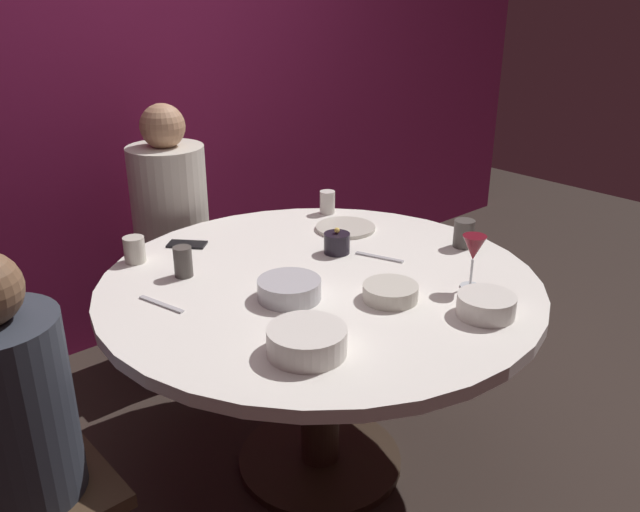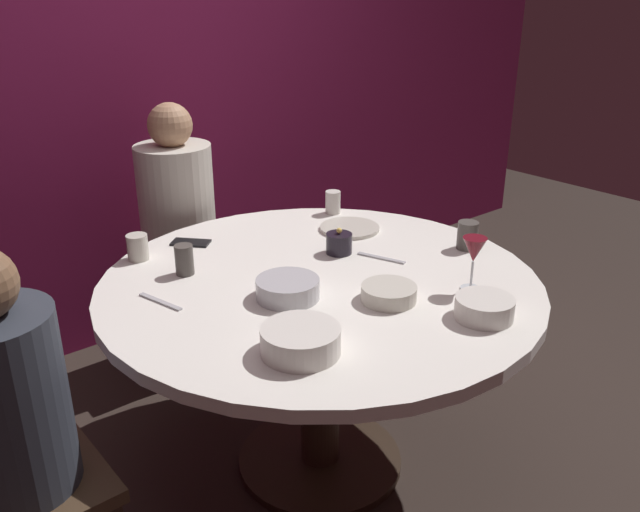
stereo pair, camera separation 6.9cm
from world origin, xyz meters
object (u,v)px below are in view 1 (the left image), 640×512
at_px(cell_phone, 187,244).
at_px(bowl_small_white, 307,341).
at_px(seated_diner_back, 170,212).
at_px(wine_glass, 474,250).
at_px(dinner_plate, 345,228).
at_px(bowl_sauce_side, 486,305).
at_px(cup_near_candle, 134,250).
at_px(bowl_salad_center, 390,292).
at_px(seated_diner_left, 10,417).
at_px(cup_center_front, 464,234).
at_px(cup_by_left_diner, 327,202).
at_px(cup_by_right_diner, 183,262).
at_px(dining_table, 320,316).
at_px(candle_holder, 337,243).
at_px(bowl_serving_large, 289,289).

height_order(cell_phone, bowl_small_white, bowl_small_white).
xyz_separation_m(seated_diner_back, cell_phone, (-0.17, -0.42, 0.02)).
xyz_separation_m(wine_glass, dinner_plate, (0.07, 0.65, -0.12)).
distance_m(bowl_sauce_side, cup_near_candle, 1.19).
distance_m(bowl_salad_center, bowl_small_white, 0.40).
distance_m(seated_diner_back, bowl_salad_center, 1.23).
relative_size(bowl_sauce_side, cup_near_candle, 1.89).
relative_size(seated_diner_left, cup_near_candle, 12.33).
distance_m(cell_phone, bowl_sauce_side, 1.12).
bearing_deg(seated_diner_back, cell_phone, -22.15).
bearing_deg(seated_diner_back, bowl_salad_center, 2.72).
xyz_separation_m(dinner_plate, cup_near_candle, (-0.77, 0.25, 0.04)).
relative_size(seated_diner_left, cell_phone, 8.00).
height_order(bowl_small_white, cup_center_front, cup_center_front).
height_order(cup_by_left_diner, cup_by_right_diner, cup_by_right_diner).
height_order(dining_table, cup_center_front, cup_center_front).
bearing_deg(wine_glass, candle_holder, 103.65).
relative_size(candle_holder, cup_by_right_diner, 0.93).
bearing_deg(bowl_small_white, dining_table, 44.06).
bearing_deg(dinner_plate, candle_holder, -141.19).
bearing_deg(wine_glass, dining_table, 130.28).
height_order(wine_glass, bowl_sauce_side, wine_glass).
relative_size(cup_by_right_diner, cup_center_front, 1.01).
xyz_separation_m(bowl_serving_large, cup_by_right_diner, (-0.15, 0.36, 0.02)).
bearing_deg(dinner_plate, seated_diner_left, -168.62).
xyz_separation_m(candle_holder, cup_by_left_diner, (0.27, 0.35, 0.01)).
bearing_deg(bowl_salad_center, bowl_small_white, -170.15).
bearing_deg(cup_by_left_diner, candle_holder, -127.89).
height_order(bowl_sauce_side, cup_by_left_diner, cup_by_left_diner).
distance_m(seated_diner_left, candle_holder, 1.20).
distance_m(seated_diner_back, cup_by_left_diner, 0.68).
xyz_separation_m(bowl_serving_large, cup_near_candle, (-0.22, 0.58, 0.01)).
bearing_deg(dining_table, bowl_small_white, -135.94).
height_order(wine_glass, bowl_serving_large, wine_glass).
bearing_deg(bowl_serving_large, bowl_sauce_side, -52.51).
height_order(dinner_plate, bowl_small_white, bowl_small_white).
xyz_separation_m(dinner_plate, cup_by_right_diner, (-0.70, 0.04, 0.04)).
bearing_deg(cup_near_candle, seated_diner_left, -138.94).
distance_m(candle_holder, bowl_small_white, 0.70).
relative_size(dinner_plate, cup_center_front, 2.30).
bearing_deg(candle_holder, cup_near_candle, 144.98).
distance_m(bowl_sauce_side, cup_by_left_diner, 1.02).
distance_m(cell_phone, bowl_serving_large, 0.59).
relative_size(seated_diner_left, dinner_plate, 4.79).
bearing_deg(bowl_serving_large, cup_center_front, -7.13).
xyz_separation_m(bowl_serving_large, cup_center_front, (0.75, -0.09, 0.02)).
bearing_deg(bowl_serving_large, cup_near_candle, 110.71).
height_order(dining_table, bowl_salad_center, bowl_salad_center).
bearing_deg(cup_center_front, cup_by_right_diner, 153.22).
distance_m(seated_diner_back, bowl_small_white, 1.34).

